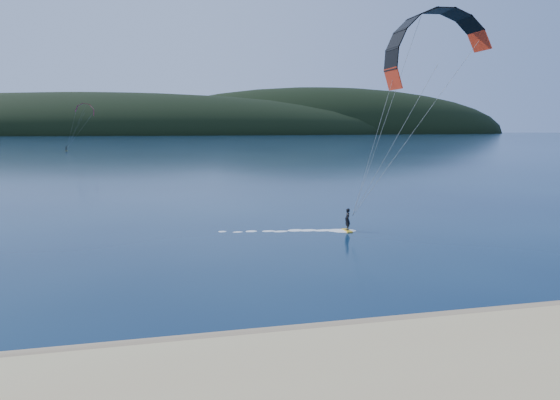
% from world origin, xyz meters
% --- Properties ---
extents(wet_sand, '(220.00, 2.50, 0.10)m').
position_xyz_m(wet_sand, '(0.00, 4.50, 0.05)').
color(wet_sand, '#856D4D').
rests_on(wet_sand, ground).
extents(headland, '(1200.00, 310.00, 140.00)m').
position_xyz_m(headland, '(0.63, 745.28, 0.00)').
color(headland, black).
rests_on(headland, ground).
extents(kitesurfer_near, '(20.08, 7.91, 16.80)m').
position_xyz_m(kitesurfer_near, '(17.57, 20.64, 12.88)').
color(kitesurfer_near, yellow).
rests_on(kitesurfer_near, ground).
extents(kitesurfer_far, '(11.92, 7.21, 16.90)m').
position_xyz_m(kitesurfer_far, '(-26.84, 191.73, 14.08)').
color(kitesurfer_far, yellow).
rests_on(kitesurfer_far, ground).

